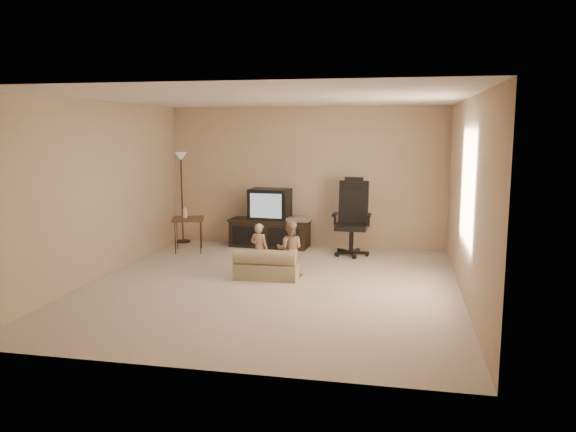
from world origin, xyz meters
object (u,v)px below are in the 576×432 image
tv_stand (270,223)px  side_table (188,219)px  toddler_right (290,249)px  office_chair (352,227)px  toddler_left (259,249)px  child_sofa (267,266)px  floor_lamp (181,177)px

tv_stand → side_table: 1.47m
side_table → toddler_right: 2.41m
office_chair → toddler_left: 2.03m
side_table → toddler_left: (1.61, -1.32, -0.18)m
office_chair → child_sofa: 2.09m
child_sofa → toddler_left: bearing=131.8°
floor_lamp → toddler_right: (2.45, -2.00, -0.83)m
office_chair → floor_lamp: floor_lamp is taller
office_chair → side_table: 2.82m
tv_stand → child_sofa: tv_stand is taller
floor_lamp → child_sofa: size_ratio=1.85×
tv_stand → floor_lamp: floor_lamp is taller
office_chair → toddler_right: bearing=-114.1°
office_chair → toddler_right: 1.75m
child_sofa → toddler_left: 0.29m
tv_stand → side_table: (-1.30, -0.68, 0.13)m
child_sofa → toddler_left: toddler_left is taller
office_chair → child_sofa: office_chair is taller
floor_lamp → tv_stand: bearing=-2.0°
child_sofa → toddler_left: size_ratio=1.18×
tv_stand → office_chair: 1.55m
side_table → toddler_left: 2.09m
toddler_left → toddler_right: 0.44m
side_table → child_sofa: 2.32m
floor_lamp → toddler_right: 3.26m
side_table → child_sofa: size_ratio=0.87×
child_sofa → toddler_right: (0.30, 0.20, 0.22)m
office_chair → side_table: office_chair is taller
floor_lamp → child_sofa: bearing=-45.7°
tv_stand → child_sofa: size_ratio=1.64×
side_table → child_sofa: (1.75, -1.47, -0.39)m
floor_lamp → toddler_left: (2.01, -2.05, -0.84)m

